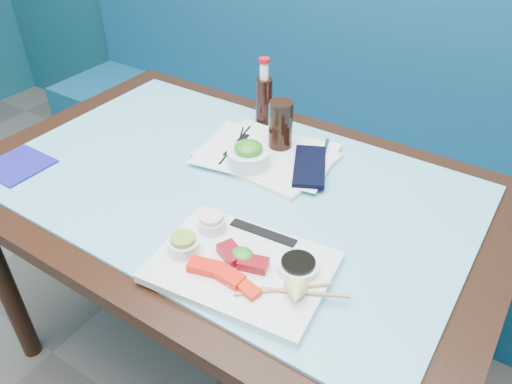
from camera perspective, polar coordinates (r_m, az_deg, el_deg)
The scene contains 34 objects.
booth_bench at distance 2.13m, azimuth 10.55°, elevation 3.62°, with size 3.00×0.56×1.17m.
dining_table at distance 1.36m, azimuth -3.10°, elevation -2.03°, with size 1.40×0.90×0.75m.
glass_top at distance 1.30m, azimuth -3.22°, elevation 0.97°, with size 1.22×0.76×0.01m, color #6AB9D4.
sashimi_plate at distance 1.05m, azimuth -1.63°, elevation -8.57°, with size 0.36×0.26×0.02m, color white.
salmon_left at distance 1.03m, azimuth -5.73°, elevation -8.54°, with size 0.07×0.04×0.02m, color red.
salmon_mid at distance 1.01m, azimuth -3.29°, elevation -9.51°, with size 0.07×0.03×0.02m, color #F61709.
salmon_right at distance 0.99m, azimuth -1.07°, elevation -10.92°, with size 0.06×0.03×0.01m, color red.
tuna_left at distance 1.05m, azimuth -2.84°, elevation -7.01°, with size 0.06×0.04×0.02m, color maroon.
tuna_right at distance 1.03m, azimuth -0.33°, elevation -8.20°, with size 0.06×0.04×0.02m, color maroon.
seaweed_garnish at distance 1.04m, azimuth -1.56°, elevation -7.24°, with size 0.05×0.05×0.03m, color #1F8720.
ramekin_wasabi at distance 1.07m, azimuth -8.25°, elevation -6.09°, with size 0.07×0.07×0.03m, color white.
wasabi_fill at distance 1.06m, azimuth -8.34°, elevation -5.31°, with size 0.05×0.05×0.01m, color olive.
ramekin_ginger at distance 1.12m, azimuth -5.10°, elevation -3.66°, with size 0.06×0.06×0.03m, color silver.
ginger_fill at distance 1.11m, azimuth -5.15°, elevation -2.91°, with size 0.05×0.05×0.01m, color beige.
soy_dish at distance 1.03m, azimuth 4.82°, elevation -8.48°, with size 0.08×0.08×0.02m, color white.
soy_fill at distance 1.02m, azimuth 4.86°, elevation -8.01°, with size 0.07×0.07×0.01m, color black.
lemon_wedge at distance 0.96m, azimuth 4.59°, elevation -11.56°, with size 0.05×0.05×0.04m, color #FFEC78.
chopstick_sleeve at distance 1.11m, azimuth 0.82°, elevation -4.64°, with size 0.16×0.02×0.00m, color black.
wooden_chopstick_a at distance 0.99m, azimuth 3.18°, elevation -11.03°, with size 0.01×0.01×0.20m, color #B17E53.
wooden_chopstick_b at distance 0.99m, azimuth 3.69°, elevation -11.23°, with size 0.01×0.01×0.24m, color tan.
serving_tray at distance 1.39m, azimuth 1.22°, elevation 4.17°, with size 0.34×0.26×0.01m, color white.
paper_placemat at distance 1.39m, azimuth 1.22°, elevation 4.43°, with size 0.36×0.26×0.00m, color white.
seaweed_bowl at distance 1.33m, azimuth -0.87°, elevation 3.92°, with size 0.11×0.11×0.05m, color silver.
seaweed_salad at distance 1.32m, azimuth -0.88°, elevation 5.01°, with size 0.08×0.08×0.04m, color #2D841E.
cola_glass at distance 1.39m, azimuth 2.83°, elevation 7.68°, with size 0.07×0.07×0.14m, color black.
navy_pouch at distance 1.33m, azimuth 6.14°, elevation 2.94°, with size 0.08×0.19×0.01m, color black.
fork at distance 1.42m, azimuth 7.95°, elevation 4.91°, with size 0.01×0.01×0.10m, color white.
black_chopstick_a at distance 1.43m, azimuth -2.36°, elevation 5.48°, with size 0.01×0.01×0.22m, color black.
black_chopstick_b at distance 1.43m, azimuth -2.09°, elevation 5.38°, with size 0.01×0.01×0.21m, color black.
tray_sleeve at distance 1.43m, azimuth -2.23°, elevation 5.39°, with size 0.02×0.13×0.00m, color black.
cola_bottle_body at distance 1.54m, azimuth 0.91°, elevation 10.34°, with size 0.05×0.05×0.14m, color black.
cola_bottle_neck at distance 1.50m, azimuth 0.94°, elevation 13.67°, with size 0.03×0.03×0.05m, color white.
cola_bottle_cap at distance 1.49m, azimuth 0.96°, elevation 14.80°, with size 0.03×0.03×0.01m, color red.
blue_napkin at distance 1.51m, azimuth -25.58°, elevation 2.78°, with size 0.15×0.15×0.01m, color navy.
Camera 1 is at (0.64, 0.61, 1.51)m, focal length 35.00 mm.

